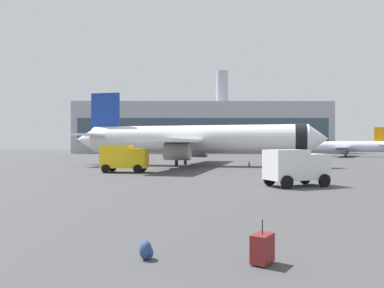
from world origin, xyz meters
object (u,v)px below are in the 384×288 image
(safety_cone_mid, at_px, (321,165))
(rolling_suitcase, at_px, (262,248))
(airplane_at_gate, at_px, (193,139))
(service_truck, at_px, (124,157))
(airplane_taxiing, at_px, (341,147))
(cargo_van, at_px, (296,166))
(safety_cone_near, at_px, (249,163))
(safety_cone_outer, at_px, (305,169))
(traveller_backpack, at_px, (146,250))
(safety_cone_far, at_px, (263,164))

(safety_cone_mid, height_order, rolling_suitcase, rolling_suitcase)
(airplane_at_gate, height_order, service_truck, airplane_at_gate)
(airplane_taxiing, bearing_deg, airplane_at_gate, -133.48)
(airplane_at_gate, distance_m, service_truck, 13.99)
(cargo_van, distance_m, safety_cone_mid, 22.29)
(safety_cone_near, bearing_deg, rolling_suitcase, -99.12)
(safety_cone_outer, distance_m, traveller_backpack, 33.40)
(safety_cone_mid, bearing_deg, traveller_backpack, -116.24)
(cargo_van, distance_m, safety_cone_near, 23.47)
(airplane_taxiing, height_order, safety_cone_far, airplane_taxiing)
(airplane_at_gate, relative_size, rolling_suitcase, 32.19)
(airplane_taxiing, xyz_separation_m, safety_cone_far, (-27.50, -40.52, -2.10))
(safety_cone_outer, relative_size, rolling_suitcase, 0.58)
(airplane_at_gate, bearing_deg, safety_cone_outer, -40.61)
(airplane_taxiing, distance_m, cargo_van, 70.19)
(airplane_taxiing, relative_size, safety_cone_near, 26.63)
(service_truck, distance_m, rolling_suitcase, 30.84)
(airplane_at_gate, bearing_deg, cargo_van, -74.37)
(airplane_at_gate, distance_m, safety_cone_outer, 16.37)
(service_truck, distance_m, safety_cone_outer, 19.78)
(service_truck, relative_size, rolling_suitcase, 4.53)
(safety_cone_near, xyz_separation_m, safety_cone_outer, (4.62, -9.27, -0.09))
(safety_cone_outer, bearing_deg, safety_cone_mid, 56.67)
(safety_cone_far, bearing_deg, safety_cone_near, 164.66)
(safety_cone_mid, bearing_deg, safety_cone_far, 158.31)
(safety_cone_near, distance_m, safety_cone_outer, 10.36)
(safety_cone_far, xyz_separation_m, rolling_suitcase, (-8.22, -39.51, 0.04))
(safety_cone_near, relative_size, rolling_suitcase, 0.75)
(cargo_van, xyz_separation_m, traveller_backpack, (-8.67, -16.18, -1.22))
(safety_cone_outer, relative_size, traveller_backpack, 1.32)
(cargo_van, xyz_separation_m, safety_cone_outer, (5.29, 14.17, -1.14))
(service_truck, bearing_deg, safety_cone_outer, 3.40)
(safety_cone_far, height_order, traveller_backpack, safety_cone_far)
(service_truck, xyz_separation_m, safety_cone_mid, (23.70, 7.23, -1.28))
(airplane_taxiing, xyz_separation_m, rolling_suitcase, (-35.72, -80.03, -2.06))
(safety_cone_mid, relative_size, rolling_suitcase, 0.61)
(traveller_backpack, bearing_deg, safety_cone_far, 74.11)
(airplane_at_gate, height_order, safety_cone_outer, airplane_at_gate)
(safety_cone_outer, bearing_deg, service_truck, -176.60)
(airplane_taxiing, height_order, service_truck, airplane_taxiing)
(traveller_backpack, bearing_deg, cargo_van, 61.81)
(airplane_at_gate, distance_m, rolling_suitcase, 41.32)
(safety_cone_outer, height_order, traveller_backpack, safety_cone_outer)
(cargo_van, bearing_deg, safety_cone_far, 83.87)
(safety_cone_far, relative_size, rolling_suitcase, 0.65)
(safety_cone_mid, height_order, traveller_backpack, safety_cone_mid)
(rolling_suitcase, bearing_deg, safety_cone_outer, 70.24)
(safety_cone_mid, relative_size, safety_cone_far, 0.94)
(service_truck, distance_m, traveller_backpack, 29.77)
(safety_cone_far, bearing_deg, airplane_at_gate, 169.93)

